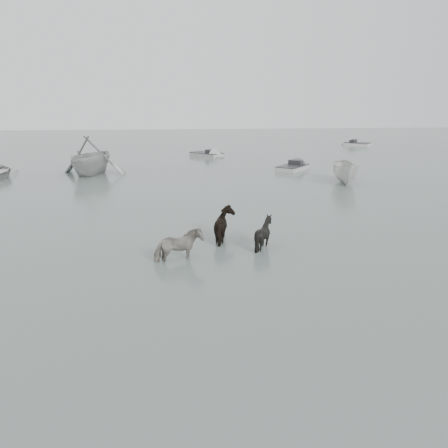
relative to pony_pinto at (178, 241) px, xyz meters
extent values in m
plane|color=#506058|center=(1.16, 0.06, -0.73)|extent=(140.00, 140.00, 0.00)
imported|color=black|center=(0.00, 0.00, 0.00)|extent=(1.90, 1.33, 1.47)
imported|color=black|center=(1.98, 2.24, 0.07)|extent=(1.76, 1.91, 1.61)
imported|color=black|center=(3.33, 1.13, -0.01)|extent=(1.61, 1.52, 1.44)
imported|color=#A5A8A5|center=(-6.64, 19.48, 0.82)|extent=(6.57, 7.11, 3.10)
imported|color=silver|center=(11.55, 14.06, 0.08)|extent=(2.50, 4.46, 1.62)
camera|label=1|loc=(0.14, -14.96, 4.93)|focal=35.00mm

